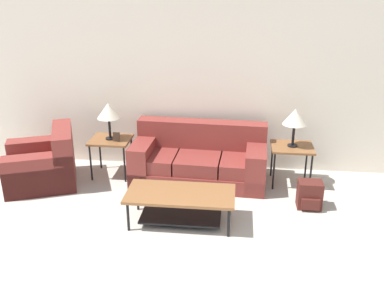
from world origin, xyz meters
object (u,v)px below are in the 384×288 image
(coffee_table, at_px, (181,200))
(side_table_left, at_px, (111,142))
(couch, at_px, (199,161))
(table_lamp_right, at_px, (295,117))
(backpack, at_px, (310,195))
(table_lamp_left, at_px, (108,111))
(armchair, at_px, (44,165))
(side_table_right, at_px, (292,150))

(coffee_table, distance_m, side_table_left, 1.73)
(couch, bearing_deg, table_lamp_right, 0.69)
(side_table_left, height_order, backpack, side_table_left)
(couch, height_order, table_lamp_left, table_lamp_left)
(armchair, relative_size, table_lamp_left, 2.24)
(couch, bearing_deg, table_lamp_left, 179.31)
(coffee_table, distance_m, table_lamp_left, 1.86)
(couch, xyz_separation_m, table_lamp_right, (1.31, 0.02, 0.70))
(couch, height_order, armchair, couch)
(couch, height_order, coffee_table, couch)
(coffee_table, bearing_deg, table_lamp_right, 40.92)
(armchair, height_order, coffee_table, armchair)
(backpack, bearing_deg, couch, 155.81)
(armchair, distance_m, coffee_table, 2.26)
(backpack, bearing_deg, coffee_table, -161.11)
(side_table_left, distance_m, table_lamp_left, 0.48)
(armchair, distance_m, table_lamp_left, 1.20)
(armchair, xyz_separation_m, backpack, (3.69, -0.31, -0.11))
(side_table_right, distance_m, backpack, 0.79)
(side_table_right, relative_size, table_lamp_right, 1.07)
(coffee_table, distance_m, backpack, 1.69)
(table_lamp_right, bearing_deg, backpack, -75.39)
(side_table_right, distance_m, table_lamp_right, 0.48)
(armchair, bearing_deg, backpack, -4.84)
(couch, distance_m, side_table_right, 1.33)
(armchair, bearing_deg, couch, 9.17)
(coffee_table, xyz_separation_m, side_table_left, (-1.20, 1.23, 0.22))
(armchair, bearing_deg, table_lamp_right, 6.03)
(side_table_right, bearing_deg, coffee_table, -139.08)
(couch, xyz_separation_m, table_lamp_left, (-1.31, 0.02, 0.70))
(couch, relative_size, backpack, 5.39)
(armchair, height_order, table_lamp_right, table_lamp_right)
(side_table_left, bearing_deg, table_lamp_left, 0.00)
(table_lamp_left, distance_m, backpack, 3.00)
(coffee_table, bearing_deg, side_table_right, 40.92)
(side_table_right, bearing_deg, side_table_left, 180.00)
(table_lamp_right, bearing_deg, side_table_right, 0.00)
(armchair, relative_size, coffee_table, 0.94)
(table_lamp_right, bearing_deg, coffee_table, -139.08)
(couch, distance_m, table_lamp_right, 1.48)
(coffee_table, bearing_deg, couch, 84.79)
(armchair, bearing_deg, coffee_table, -22.34)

